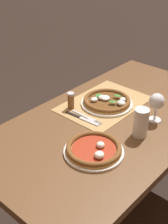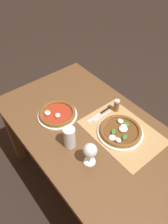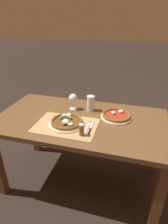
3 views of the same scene
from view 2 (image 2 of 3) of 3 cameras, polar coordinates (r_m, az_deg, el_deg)
ground_plane at (r=2.03m, az=2.53°, el=-19.15°), size 24.00×24.00×0.00m
dining_table at (r=1.48m, az=3.31°, el=-8.39°), size 1.49×0.80×0.74m
paper_placemat at (r=1.43m, az=9.87°, el=-5.09°), size 0.50×0.35×0.00m
pizza_near at (r=1.40m, az=9.47°, el=-4.94°), size 0.29×0.29×0.05m
pizza_far at (r=1.50m, az=-7.03°, el=-0.47°), size 0.27×0.27×0.05m
wine_glass at (r=1.19m, az=1.58°, el=-10.18°), size 0.08×0.08×0.16m
pint_glass at (r=1.29m, az=-3.80°, el=-6.71°), size 0.07×0.07×0.15m
fork at (r=1.49m, az=4.25°, el=-1.38°), size 0.02×0.20×0.00m
knife at (r=1.51m, az=3.94°, el=-0.65°), size 0.03×0.22×0.01m
pepper_shaker at (r=1.52m, az=8.50°, el=1.65°), size 0.04×0.04×0.10m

